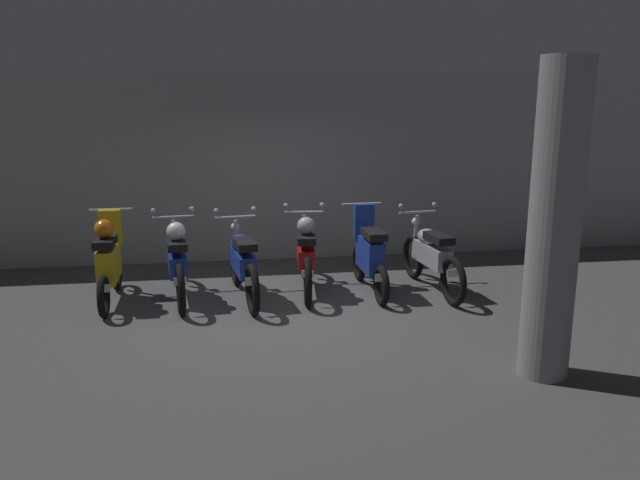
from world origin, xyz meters
name	(u,v)px	position (x,y,z in m)	size (l,w,h in m)	color
ground_plane	(281,314)	(0.00, 0.00, 0.00)	(80.00, 80.00, 0.00)	#4C4C4F
back_wall	(264,168)	(0.00, 2.84, 1.51)	(16.00, 0.30, 3.01)	#9EA0A3
motorbike_slot_0	(109,260)	(-2.16, 0.80, 0.57)	(0.56, 1.68, 1.18)	black
motorbike_slot_1	(177,260)	(-1.30, 0.81, 0.53)	(0.59, 1.95, 1.15)	black
motorbike_slot_2	(243,263)	(-0.44, 0.70, 0.49)	(0.58, 1.94, 1.15)	black
motorbike_slot_3	(306,254)	(0.43, 0.91, 0.53)	(0.59, 1.95, 1.15)	black
motorbike_slot_4	(369,255)	(1.29, 0.75, 0.52)	(0.56, 1.68, 1.18)	black
motorbike_slot_5	(431,256)	(2.15, 0.67, 0.49)	(0.59, 1.95, 1.15)	black
support_pillar	(554,223)	(2.38, -2.08, 1.51)	(0.48, 0.48, 3.01)	gray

